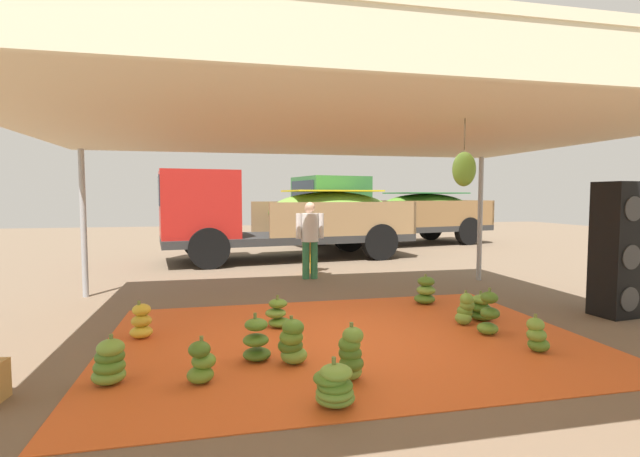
{
  "coord_description": "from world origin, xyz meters",
  "views": [
    {
      "loc": [
        -1.55,
        -5.39,
        1.75
      ],
      "look_at": [
        0.0,
        1.59,
        1.25
      ],
      "focal_mm": 26.09,
      "sensor_mm": 36.0,
      "label": 1
    }
  ],
  "objects_px": {
    "banana_bunch_5": "(489,315)",
    "banana_bunch_8": "(334,386)",
    "banana_bunch_4": "(278,314)",
    "banana_bunch_7": "(292,343)",
    "banana_bunch_11": "(465,310)",
    "banana_bunch_12": "(351,355)",
    "banana_bunch_2": "(201,363)",
    "banana_bunch_10": "(481,308)",
    "speaker_stack": "(617,250)",
    "banana_bunch_1": "(425,291)",
    "cargo_truck_far": "(389,211)",
    "banana_bunch_3": "(256,341)",
    "cargo_truck_main": "(281,215)",
    "worker_1": "(310,234)",
    "banana_bunch_9": "(141,322)",
    "banana_bunch_6": "(110,363)",
    "banana_bunch_0": "(537,336)",
    "worker_0": "(309,233)"
  },
  "relations": [
    {
      "from": "banana_bunch_7",
      "to": "cargo_truck_far",
      "type": "height_order",
      "value": "cargo_truck_far"
    },
    {
      "from": "banana_bunch_1",
      "to": "speaker_stack",
      "type": "bearing_deg",
      "value": -28.53
    },
    {
      "from": "banana_bunch_11",
      "to": "banana_bunch_12",
      "type": "relative_size",
      "value": 0.84
    },
    {
      "from": "banana_bunch_0",
      "to": "banana_bunch_12",
      "type": "relative_size",
      "value": 0.76
    },
    {
      "from": "banana_bunch_10",
      "to": "banana_bunch_11",
      "type": "xyz_separation_m",
      "value": [
        -0.32,
        -0.14,
        0.03
      ]
    },
    {
      "from": "banana_bunch_5",
      "to": "banana_bunch_7",
      "type": "height_order",
      "value": "banana_bunch_5"
    },
    {
      "from": "banana_bunch_5",
      "to": "cargo_truck_main",
      "type": "distance_m",
      "value": 7.84
    },
    {
      "from": "banana_bunch_7",
      "to": "cargo_truck_far",
      "type": "distance_m",
      "value": 12.23
    },
    {
      "from": "banana_bunch_9",
      "to": "banana_bunch_12",
      "type": "bearing_deg",
      "value": -40.85
    },
    {
      "from": "banana_bunch_10",
      "to": "banana_bunch_5",
      "type": "bearing_deg",
      "value": -113.89
    },
    {
      "from": "banana_bunch_0",
      "to": "banana_bunch_4",
      "type": "xyz_separation_m",
      "value": [
        -2.71,
        1.62,
        -0.01
      ]
    },
    {
      "from": "banana_bunch_3",
      "to": "banana_bunch_11",
      "type": "xyz_separation_m",
      "value": [
        2.89,
        0.8,
        -0.0
      ]
    },
    {
      "from": "banana_bunch_2",
      "to": "speaker_stack",
      "type": "bearing_deg",
      "value": 11.85
    },
    {
      "from": "banana_bunch_4",
      "to": "banana_bunch_7",
      "type": "bearing_deg",
      "value": -91.32
    },
    {
      "from": "banana_bunch_2",
      "to": "worker_1",
      "type": "bearing_deg",
      "value": 68.25
    },
    {
      "from": "banana_bunch_9",
      "to": "banana_bunch_10",
      "type": "bearing_deg",
      "value": -2.54
    },
    {
      "from": "banana_bunch_9",
      "to": "banana_bunch_4",
      "type": "bearing_deg",
      "value": 3.15
    },
    {
      "from": "banana_bunch_7",
      "to": "worker_1",
      "type": "bearing_deg",
      "value": 76.57
    },
    {
      "from": "banana_bunch_3",
      "to": "banana_bunch_12",
      "type": "height_order",
      "value": "banana_bunch_12"
    },
    {
      "from": "banana_bunch_0",
      "to": "banana_bunch_2",
      "type": "relative_size",
      "value": 0.96
    },
    {
      "from": "worker_1",
      "to": "speaker_stack",
      "type": "xyz_separation_m",
      "value": [
        3.74,
        -4.0,
        0.03
      ]
    },
    {
      "from": "cargo_truck_main",
      "to": "worker_0",
      "type": "xyz_separation_m",
      "value": [
        0.3,
        -2.47,
        -0.31
      ]
    },
    {
      "from": "banana_bunch_9",
      "to": "banana_bunch_8",
      "type": "bearing_deg",
      "value": -51.75
    },
    {
      "from": "worker_1",
      "to": "cargo_truck_main",
      "type": "bearing_deg",
      "value": 93.24
    },
    {
      "from": "banana_bunch_10",
      "to": "cargo_truck_main",
      "type": "bearing_deg",
      "value": 104.89
    },
    {
      "from": "banana_bunch_11",
      "to": "worker_1",
      "type": "bearing_deg",
      "value": 108.91
    },
    {
      "from": "banana_bunch_6",
      "to": "banana_bunch_10",
      "type": "relative_size",
      "value": 1.08
    },
    {
      "from": "banana_bunch_5",
      "to": "cargo_truck_main",
      "type": "relative_size",
      "value": 0.08
    },
    {
      "from": "banana_bunch_8",
      "to": "speaker_stack",
      "type": "distance_m",
      "value": 5.19
    },
    {
      "from": "banana_bunch_7",
      "to": "banana_bunch_8",
      "type": "bearing_deg",
      "value": -80.1
    },
    {
      "from": "banana_bunch_1",
      "to": "banana_bunch_8",
      "type": "height_order",
      "value": "banana_bunch_1"
    },
    {
      "from": "banana_bunch_1",
      "to": "banana_bunch_5",
      "type": "distance_m",
      "value": 1.74
    },
    {
      "from": "cargo_truck_main",
      "to": "banana_bunch_3",
      "type": "bearing_deg",
      "value": -99.69
    },
    {
      "from": "banana_bunch_7",
      "to": "banana_bunch_11",
      "type": "bearing_deg",
      "value": 20.84
    },
    {
      "from": "banana_bunch_1",
      "to": "banana_bunch_7",
      "type": "relative_size",
      "value": 0.96
    },
    {
      "from": "banana_bunch_6",
      "to": "banana_bunch_0",
      "type": "bearing_deg",
      "value": -1.02
    },
    {
      "from": "banana_bunch_7",
      "to": "banana_bunch_12",
      "type": "relative_size",
      "value": 0.91
    },
    {
      "from": "banana_bunch_5",
      "to": "banana_bunch_8",
      "type": "relative_size",
      "value": 1.31
    },
    {
      "from": "banana_bunch_0",
      "to": "worker_0",
      "type": "distance_m",
      "value": 6.06
    },
    {
      "from": "banana_bunch_3",
      "to": "cargo_truck_main",
      "type": "bearing_deg",
      "value": 80.31
    },
    {
      "from": "banana_bunch_5",
      "to": "banana_bunch_8",
      "type": "bearing_deg",
      "value": -147.49
    },
    {
      "from": "banana_bunch_5",
      "to": "cargo_truck_far",
      "type": "bearing_deg",
      "value": 75.63
    },
    {
      "from": "banana_bunch_1",
      "to": "banana_bunch_8",
      "type": "distance_m",
      "value": 4.03
    },
    {
      "from": "banana_bunch_5",
      "to": "worker_0",
      "type": "bearing_deg",
      "value": 104.02
    },
    {
      "from": "banana_bunch_3",
      "to": "cargo_truck_far",
      "type": "bearing_deg",
      "value": 62.52
    },
    {
      "from": "banana_bunch_4",
      "to": "worker_1",
      "type": "relative_size",
      "value": 0.27
    },
    {
      "from": "banana_bunch_2",
      "to": "speaker_stack",
      "type": "distance_m",
      "value": 6.0
    },
    {
      "from": "banana_bunch_2",
      "to": "banana_bunch_10",
      "type": "bearing_deg",
      "value": 20.36
    },
    {
      "from": "banana_bunch_1",
      "to": "banana_bunch_4",
      "type": "xyz_separation_m",
      "value": [
        -2.51,
        -0.82,
        -0.03
      ]
    },
    {
      "from": "banana_bunch_12",
      "to": "banana_bunch_9",
      "type": "bearing_deg",
      "value": 139.15
    }
  ]
}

